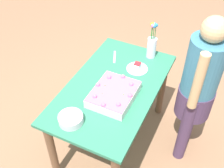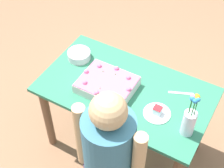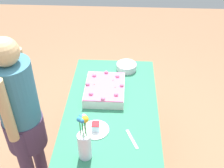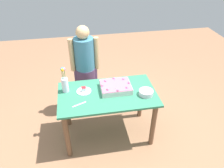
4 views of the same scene
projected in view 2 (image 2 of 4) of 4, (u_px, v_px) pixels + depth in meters
The scene contains 8 objects.
ground_plane at pixel (123, 144), 3.20m from camera, with size 8.00×8.00×0.00m, color #996B4C.
dining_table at pixel (125, 100), 2.74m from camera, with size 1.33×0.76×0.77m.
sheet_cake at pixel (107, 84), 2.61m from camera, with size 0.41×0.34×0.11m.
serving_plate_with_slice at pixel (157, 112), 2.46m from camera, with size 0.20×0.20×0.07m.
cake_knife at pixel (181, 93), 2.61m from camera, with size 0.19×0.02×0.00m, color silver.
flower_vase at pixel (189, 120), 2.26m from camera, with size 0.09×0.09×0.37m.
fruit_bowl at pixel (79, 55), 2.85m from camera, with size 0.19×0.19×0.07m, color silver.
person_standing at pixel (109, 166), 2.09m from camera, with size 0.45×0.31×1.49m.
Camera 2 is at (0.79, -1.59, 2.73)m, focal length 55.00 mm.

